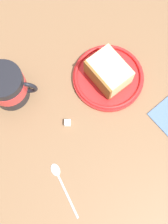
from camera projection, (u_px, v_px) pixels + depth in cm
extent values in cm
cube|color=brown|center=(81.00, 102.00, 75.58)|extent=(157.01, 157.01, 3.67)
cylinder|color=red|center=(108.00, 78.00, 74.85)|extent=(17.74, 17.74, 1.17)
torus|color=red|center=(108.00, 76.00, 73.90)|extent=(17.12, 17.12, 0.80)
cube|color=brown|center=(108.00, 76.00, 74.00)|extent=(10.09, 11.56, 0.60)
cube|color=#DBC184|center=(109.00, 71.00, 71.08)|extent=(10.09, 11.56, 5.47)
cube|color=brown|center=(97.00, 80.00, 70.44)|extent=(4.31, 9.11, 5.47)
cylinder|color=black|center=(7.00, 86.00, 69.47)|extent=(9.00, 9.00, 10.04)
cylinder|color=red|center=(6.00, 85.00, 68.83)|extent=(9.18, 9.18, 3.81)
cylinder|color=brown|center=(3.00, 81.00, 66.08)|extent=(7.92, 7.92, 0.40)
torus|color=black|center=(26.00, 88.00, 69.38)|extent=(3.04, 5.23, 5.33)
ellipsoid|color=silver|center=(55.00, 170.00, 68.71)|extent=(3.36, 3.60, 0.80)
cylinder|color=silver|center=(68.00, 197.00, 67.19)|extent=(6.32, 8.76, 0.50)
cube|color=white|center=(69.00, 123.00, 71.42)|extent=(1.94, 1.94, 1.43)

